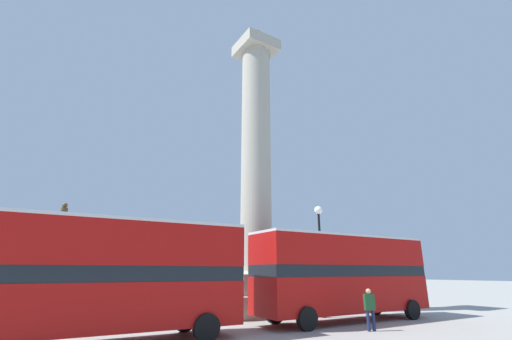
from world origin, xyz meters
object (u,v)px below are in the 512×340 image
Objects in this scene: monument_column at (256,202)px; bus_a at (344,273)px; equestrian_statue at (52,285)px; street_lamp at (320,246)px; pedestrian_near_lamp at (370,307)px; bus_b at (104,273)px.

monument_column is 2.01× the size of bus_a.
equestrian_statue is 0.97× the size of street_lamp.
monument_column is at bearing 118.24° from street_lamp.
bus_a is 2.43m from street_lamp.
pedestrian_near_lamp is (-1.46, -4.59, -2.94)m from street_lamp.
equestrian_statue reaches higher than bus_a.
bus_b is (-11.90, 0.28, 0.01)m from bus_a.
bus_a is at bearing -71.32° from monument_column.
bus_a is 5.95× the size of pedestrian_near_lamp.
street_lamp is (0.14, 1.88, 1.53)m from bus_a.
street_lamp reaches higher than bus_a.
bus_b is at bearing -56.75° from equestrian_statue.
bus_b is at bearing 179.47° from bus_a.
monument_column is 5.40m from street_lamp.
street_lamp reaches higher than pedestrian_near_lamp.
bus_b is 1.67× the size of equestrian_statue.
equestrian_statue is (-1.29, 7.62, -0.60)m from bus_b.
bus_b is (-9.95, -5.49, -4.62)m from monument_column.
street_lamp reaches higher than equestrian_statue.
equestrian_statue is at bearing 149.90° from bus_a.
monument_column reaches higher than bus_a.
bus_a is at bearing 1.39° from bus_b.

